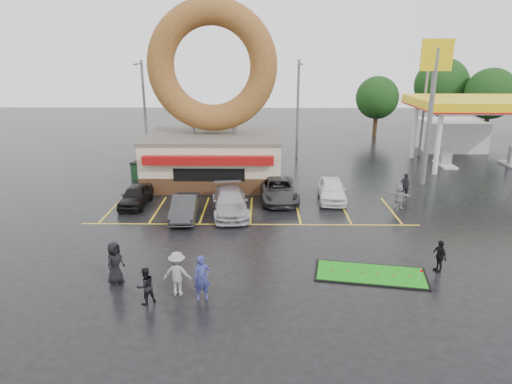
{
  "coord_description": "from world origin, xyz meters",
  "views": [
    {
      "loc": [
        0.68,
        -21.67,
        9.86
      ],
      "look_at": [
        0.36,
        2.78,
        2.2
      ],
      "focal_mm": 32.0,
      "sensor_mm": 36.0,
      "label": 1
    }
  ],
  "objects_px": {
    "shell_sign": "(433,86)",
    "car_dgrey": "(185,207)",
    "streetlight_mid": "(298,107)",
    "person_blue": "(202,278)",
    "streetlight_left": "(144,108)",
    "dumpster": "(145,171)",
    "car_silver": "(230,202)",
    "car_white": "(332,190)",
    "person_cameraman": "(439,256)",
    "donut_shop": "(214,124)",
    "car_grey": "(279,190)",
    "streetlight_right": "(424,106)",
    "car_black": "(136,196)",
    "gas_station": "(470,119)",
    "putting_green": "(370,274)"
  },
  "relations": [
    {
      "from": "person_blue",
      "to": "putting_green",
      "type": "height_order",
      "value": "person_blue"
    },
    {
      "from": "car_black",
      "to": "shell_sign",
      "type": "bearing_deg",
      "value": 16.11
    },
    {
      "from": "shell_sign",
      "to": "car_dgrey",
      "type": "relative_size",
      "value": 2.51
    },
    {
      "from": "streetlight_right",
      "to": "car_dgrey",
      "type": "distance_m",
      "value": 26.89
    },
    {
      "from": "streetlight_mid",
      "to": "car_grey",
      "type": "height_order",
      "value": "streetlight_mid"
    },
    {
      "from": "gas_station",
      "to": "streetlight_left",
      "type": "relative_size",
      "value": 1.52
    },
    {
      "from": "shell_sign",
      "to": "car_grey",
      "type": "relative_size",
      "value": 2.0
    },
    {
      "from": "car_white",
      "to": "person_cameraman",
      "type": "xyz_separation_m",
      "value": [
        3.45,
        -10.39,
        0.0
      ]
    },
    {
      "from": "streetlight_left",
      "to": "car_grey",
      "type": "relative_size",
      "value": 1.7
    },
    {
      "from": "streetlight_mid",
      "to": "person_blue",
      "type": "relative_size",
      "value": 4.73
    },
    {
      "from": "car_grey",
      "to": "streetlight_right",
      "type": "bearing_deg",
      "value": 40.84
    },
    {
      "from": "gas_station",
      "to": "car_grey",
      "type": "bearing_deg",
      "value": -144.54
    },
    {
      "from": "streetlight_right",
      "to": "shell_sign",
      "type": "bearing_deg",
      "value": -106.83
    },
    {
      "from": "streetlight_right",
      "to": "car_black",
      "type": "distance_m",
      "value": 28.35
    },
    {
      "from": "shell_sign",
      "to": "streetlight_mid",
      "type": "height_order",
      "value": "shell_sign"
    },
    {
      "from": "streetlight_left",
      "to": "person_cameraman",
      "type": "height_order",
      "value": "streetlight_left"
    },
    {
      "from": "donut_shop",
      "to": "shell_sign",
      "type": "xyz_separation_m",
      "value": [
        16.0,
        -0.97,
        2.91
      ]
    },
    {
      "from": "streetlight_right",
      "to": "streetlight_mid",
      "type": "bearing_deg",
      "value": -175.24
    },
    {
      "from": "person_blue",
      "to": "person_cameraman",
      "type": "height_order",
      "value": "person_blue"
    },
    {
      "from": "putting_green",
      "to": "car_white",
      "type": "bearing_deg",
      "value": 91.14
    },
    {
      "from": "gas_station",
      "to": "streetlight_right",
      "type": "xyz_separation_m",
      "value": [
        -4.0,
        0.98,
        1.08
      ]
    },
    {
      "from": "streetlight_mid",
      "to": "person_blue",
      "type": "height_order",
      "value": "streetlight_mid"
    },
    {
      "from": "shell_sign",
      "to": "dumpster",
      "type": "xyz_separation_m",
      "value": [
        -21.6,
        1.17,
        -6.73
      ]
    },
    {
      "from": "streetlight_right",
      "to": "car_dgrey",
      "type": "xyz_separation_m",
      "value": [
        -20.0,
        -17.51,
        -4.09
      ]
    },
    {
      "from": "shell_sign",
      "to": "car_silver",
      "type": "distance_m",
      "value": 17.14
    },
    {
      "from": "shell_sign",
      "to": "streetlight_left",
      "type": "relative_size",
      "value": 1.18
    },
    {
      "from": "car_white",
      "to": "person_cameraman",
      "type": "height_order",
      "value": "person_cameraman"
    },
    {
      "from": "car_dgrey",
      "to": "car_grey",
      "type": "distance_m",
      "value": 6.85
    },
    {
      "from": "person_cameraman",
      "to": "dumpster",
      "type": "bearing_deg",
      "value": -146.17
    },
    {
      "from": "streetlight_left",
      "to": "dumpster",
      "type": "xyz_separation_m",
      "value": [
        1.4,
        -6.74,
        -4.13
      ]
    },
    {
      "from": "car_silver",
      "to": "person_cameraman",
      "type": "relative_size",
      "value": 3.43
    },
    {
      "from": "shell_sign",
      "to": "streetlight_mid",
      "type": "distance_m",
      "value": 12.93
    },
    {
      "from": "car_grey",
      "to": "car_white",
      "type": "relative_size",
      "value": 1.18
    },
    {
      "from": "donut_shop",
      "to": "car_grey",
      "type": "height_order",
      "value": "donut_shop"
    },
    {
      "from": "car_silver",
      "to": "car_white",
      "type": "height_order",
      "value": "car_white"
    },
    {
      "from": "donut_shop",
      "to": "car_black",
      "type": "relative_size",
      "value": 3.4
    },
    {
      "from": "shell_sign",
      "to": "putting_green",
      "type": "height_order",
      "value": "shell_sign"
    },
    {
      "from": "gas_station",
      "to": "streetlight_mid",
      "type": "distance_m",
      "value": 16.04
    },
    {
      "from": "gas_station",
      "to": "donut_shop",
      "type": "bearing_deg",
      "value": -160.89
    },
    {
      "from": "car_grey",
      "to": "dumpster",
      "type": "relative_size",
      "value": 2.94
    },
    {
      "from": "car_dgrey",
      "to": "car_silver",
      "type": "relative_size",
      "value": 0.81
    },
    {
      "from": "car_black",
      "to": "putting_green",
      "type": "height_order",
      "value": "car_black"
    },
    {
      "from": "streetlight_right",
      "to": "car_white",
      "type": "relative_size",
      "value": 2.01
    },
    {
      "from": "streetlight_left",
      "to": "car_silver",
      "type": "distance_m",
      "value": 17.54
    },
    {
      "from": "shell_sign",
      "to": "car_dgrey",
      "type": "distance_m",
      "value": 19.78
    },
    {
      "from": "streetlight_left",
      "to": "putting_green",
      "type": "relative_size",
      "value": 1.69
    },
    {
      "from": "car_dgrey",
      "to": "car_grey",
      "type": "bearing_deg",
      "value": 29.24
    },
    {
      "from": "car_white",
      "to": "dumpster",
      "type": "relative_size",
      "value": 2.48
    },
    {
      "from": "car_silver",
      "to": "dumpster",
      "type": "relative_size",
      "value": 2.91
    },
    {
      "from": "donut_shop",
      "to": "car_white",
      "type": "height_order",
      "value": "donut_shop"
    }
  ]
}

